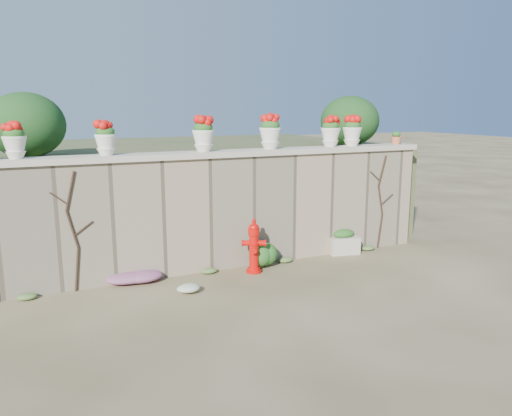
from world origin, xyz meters
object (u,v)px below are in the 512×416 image
fire_hydrant (254,246)px  terracotta_pot (396,138)px  urn_pot_0 (14,141)px  planter_box (344,242)px

fire_hydrant → terracotta_pot: terracotta_pot is taller
fire_hydrant → urn_pot_0: 4.11m
fire_hydrant → planter_box: bearing=33.4°
urn_pot_0 → terracotta_pot: urn_pot_0 is taller
urn_pot_0 → planter_box: bearing=-2.5°
planter_box → terracotta_pot: 2.44m
fire_hydrant → urn_pot_0: urn_pot_0 is taller
fire_hydrant → planter_box: fire_hydrant is taller
planter_box → urn_pot_0: (-5.71, 0.25, 2.14)m
fire_hydrant → planter_box: 2.14m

